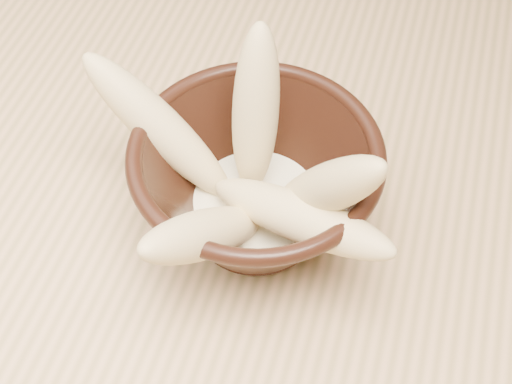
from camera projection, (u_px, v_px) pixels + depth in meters
The scene contains 8 objects.
table at pixel (234, 298), 0.64m from camera, with size 1.20×0.80×0.75m.
bowl at pixel (256, 185), 0.54m from camera, with size 0.19×0.19×0.10m.
milk_puddle at pixel (256, 205), 0.56m from camera, with size 0.11×0.11×0.01m, color #FFF5CD.
banana_upright at pixel (256, 112), 0.53m from camera, with size 0.03×0.03×0.14m, color #EDCE8C.
banana_left at pixel (159, 127), 0.54m from camera, with size 0.03×0.03×0.15m, color #EDCE8C.
banana_right at pixel (325, 189), 0.49m from camera, with size 0.03×0.03×0.15m, color #EDCE8C.
banana_across at pixel (299, 217), 0.50m from camera, with size 0.03×0.03×0.16m, color #EDCE8C.
banana_front at pixel (205, 234), 0.49m from camera, with size 0.03×0.03×0.14m, color #EDCE8C.
Camera 1 is at (0.10, -0.29, 1.24)m, focal length 50.00 mm.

